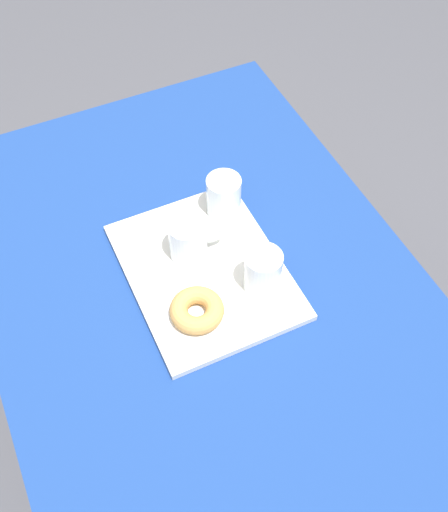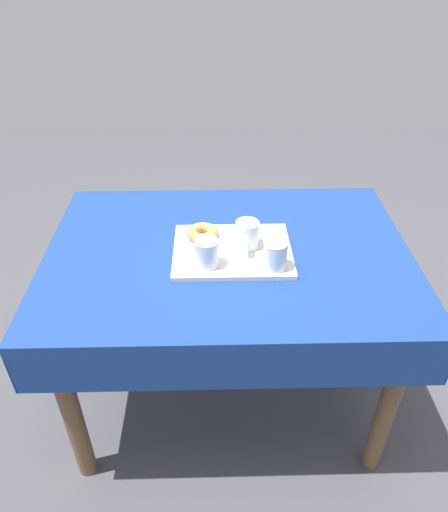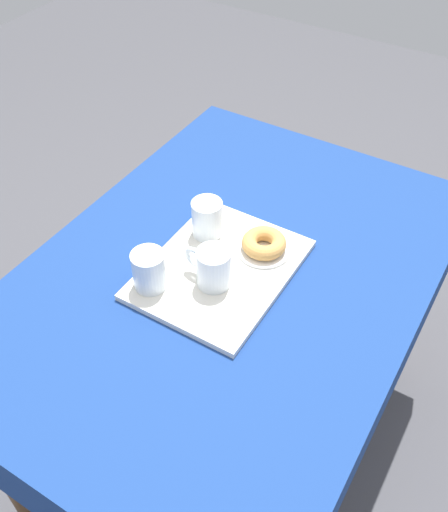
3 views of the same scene
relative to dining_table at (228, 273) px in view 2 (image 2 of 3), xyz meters
The scene contains 8 objects.
ground_plane 0.64m from the dining_table, ahead, with size 6.00×6.00×0.00m, color #47474C.
dining_table is the anchor object (origin of this frame).
serving_tray 0.11m from the dining_table, 133.62° to the left, with size 0.39×0.30×0.02m, color silver.
tea_mug_left 0.17m from the dining_table, behind, with size 0.08×0.12×0.09m.
water_glass_near 0.20m from the dining_table, 55.30° to the left, with size 0.07×0.07×0.09m.
water_glass_far 0.24m from the dining_table, 140.46° to the left, with size 0.07×0.07×0.09m.
donut_plate_left 0.15m from the dining_table, 28.20° to the right, with size 0.13×0.13×0.01m, color white.
sugar_donut_left 0.17m from the dining_table, 28.20° to the right, with size 0.10×0.10×0.04m, color tan.
Camera 2 is at (0.04, 1.28, 1.64)m, focal length 32.88 mm.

